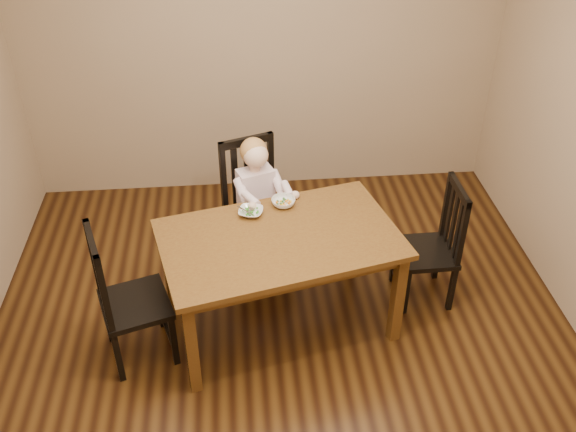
{
  "coord_description": "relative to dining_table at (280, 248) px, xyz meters",
  "views": [
    {
      "loc": [
        -0.26,
        -3.06,
        3.19
      ],
      "look_at": [
        0.05,
        0.25,
        0.84
      ],
      "focal_mm": 40.0,
      "sensor_mm": 36.0,
      "label": 1
    }
  ],
  "objects": [
    {
      "name": "room",
      "position": [
        0.01,
        -0.15,
        0.69
      ],
      "size": [
        4.01,
        4.01,
        2.71
      ],
      "color": "#482B0F",
      "rests_on": "ground"
    },
    {
      "name": "dining_table",
      "position": [
        0.0,
        0.0,
        0.0
      ],
      "size": [
        1.66,
        1.22,
        0.75
      ],
      "rotation": [
        0.0,
        0.0,
        0.23
      ],
      "color": "#523013",
      "rests_on": "room"
    },
    {
      "name": "chair_child",
      "position": [
        -0.13,
        0.72,
        -0.18
      ],
      "size": [
        0.55,
        0.54,
        1.01
      ],
      "rotation": [
        0.0,
        0.0,
        3.48
      ],
      "color": "black",
      "rests_on": "room"
    },
    {
      "name": "chair_left",
      "position": [
        -0.98,
        -0.2,
        -0.18
      ],
      "size": [
        0.52,
        0.53,
        0.99
      ],
      "rotation": [
        0.0,
        0.0,
        -1.26
      ],
      "color": "black",
      "rests_on": "room"
    },
    {
      "name": "chair_right",
      "position": [
        1.09,
        0.2,
        -0.22
      ],
      "size": [
        0.39,
        0.41,
        0.93
      ],
      "rotation": [
        0.0,
        0.0,
        1.59
      ],
      "color": "black",
      "rests_on": "room"
    },
    {
      "name": "toddler",
      "position": [
        -0.11,
        0.68,
        -0.02
      ],
      "size": [
        0.46,
        0.51,
        0.58
      ],
      "primitive_type": null,
      "rotation": [
        0.0,
        0.0,
        3.48
      ],
      "color": "white",
      "rests_on": "chair_child"
    },
    {
      "name": "bowl_peas",
      "position": [
        -0.17,
        0.26,
        0.11
      ],
      "size": [
        0.2,
        0.2,
        0.04
      ],
      "primitive_type": "imported",
      "rotation": [
        0.0,
        0.0,
        -0.27
      ],
      "color": "white",
      "rests_on": "dining_table"
    },
    {
      "name": "bowl_veg",
      "position": [
        0.05,
        0.35,
        0.11
      ],
      "size": [
        0.2,
        0.2,
        0.05
      ],
      "primitive_type": "imported",
      "rotation": [
        0.0,
        0.0,
        -0.32
      ],
      "color": "white",
      "rests_on": "dining_table"
    },
    {
      "name": "fork",
      "position": [
        -0.2,
        0.23,
        0.13
      ],
      "size": [
        0.1,
        0.06,
        0.04
      ],
      "rotation": [
        0.0,
        0.0,
        1.05
      ],
      "color": "silver",
      "rests_on": "bowl_peas"
    }
  ]
}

